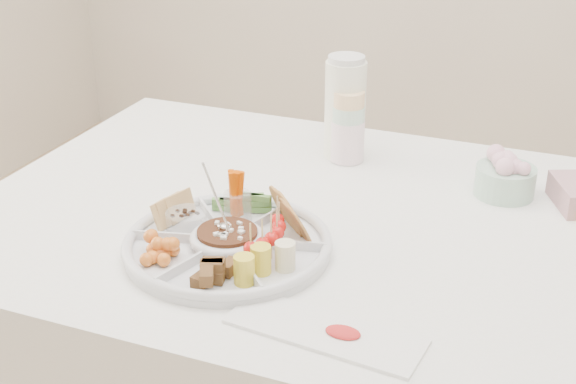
% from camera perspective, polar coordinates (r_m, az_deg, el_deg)
% --- Properties ---
extents(dining_table, '(1.52, 1.02, 0.76)m').
position_cam_1_polar(dining_table, '(1.81, 3.48, -12.67)').
color(dining_table, white).
rests_on(dining_table, floor).
extents(party_tray, '(0.46, 0.46, 0.04)m').
position_cam_1_polar(party_tray, '(1.48, -4.32, -3.53)').
color(party_tray, white).
rests_on(party_tray, dining_table).
extents(bean_dip, '(0.14, 0.14, 0.04)m').
position_cam_1_polar(bean_dip, '(1.48, -4.33, -3.28)').
color(bean_dip, '#4B291C').
rests_on(bean_dip, party_tray).
extents(tortillas, '(0.13, 0.13, 0.07)m').
position_cam_1_polar(tortillas, '(1.51, 0.34, -1.93)').
color(tortillas, '#B18940').
rests_on(tortillas, party_tray).
extents(carrot_cucumber, '(0.13, 0.13, 0.10)m').
position_cam_1_polar(carrot_cucumber, '(1.58, -3.40, 0.05)').
color(carrot_cucumber, '#D24C00').
rests_on(carrot_cucumber, party_tray).
extents(pita_raisins, '(0.13, 0.13, 0.06)m').
position_cam_1_polar(pita_raisins, '(1.55, -7.92, -1.39)').
color(pita_raisins, tan).
rests_on(pita_raisins, party_tray).
extents(cherries, '(0.13, 0.13, 0.04)m').
position_cam_1_polar(cherries, '(1.45, -9.24, -3.97)').
color(cherries, '#DB591B').
rests_on(cherries, party_tray).
extents(granola_chunks, '(0.12, 0.12, 0.04)m').
position_cam_1_polar(granola_chunks, '(1.37, -5.46, -5.65)').
color(granola_chunks, brown).
rests_on(granola_chunks, party_tray).
extents(banana_tomato, '(0.14, 0.14, 0.10)m').
position_cam_1_polar(banana_tomato, '(1.39, -0.37, -3.82)').
color(banana_tomato, '#E4D48B').
rests_on(banana_tomato, party_tray).
extents(cup_stack, '(0.09, 0.09, 0.21)m').
position_cam_1_polar(cup_stack, '(1.84, 4.31, 5.32)').
color(cup_stack, silver).
rests_on(cup_stack, dining_table).
extents(thermos, '(0.10, 0.10, 0.25)m').
position_cam_1_polar(thermos, '(1.87, 4.08, 6.12)').
color(thermos, white).
rests_on(thermos, dining_table).
extents(flower_bowl, '(0.16, 0.16, 0.09)m').
position_cam_1_polar(flower_bowl, '(1.75, 15.23, 1.22)').
color(flower_bowl, '#AFDFCD').
rests_on(flower_bowl, dining_table).
extents(placemat, '(0.32, 0.14, 0.01)m').
position_cam_1_polar(placemat, '(1.27, 2.63, -9.87)').
color(placemat, white).
rests_on(placemat, dining_table).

